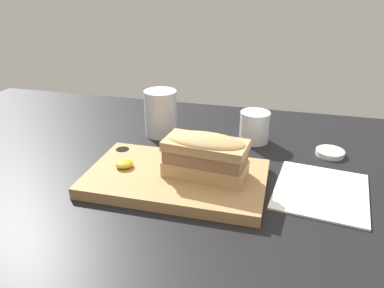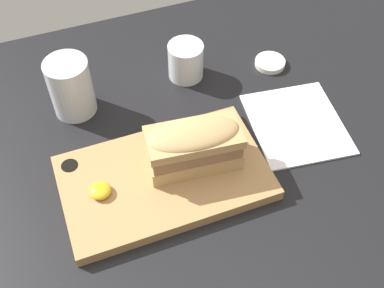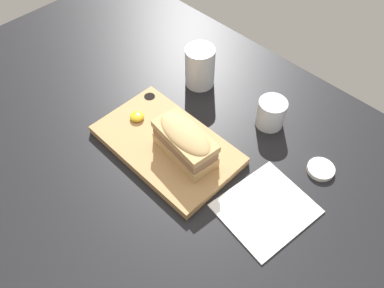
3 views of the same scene
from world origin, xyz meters
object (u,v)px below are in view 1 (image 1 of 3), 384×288
object	(u,v)px
serving_board	(175,178)
sandwich	(205,154)
water_glass	(161,116)
wine_glass	(254,128)
condiment_dish	(330,153)
napkin	(321,191)

from	to	relation	value
serving_board	sandwich	bearing A→B (deg)	8.20
serving_board	water_glass	bearing A→B (deg)	114.71
water_glass	wine_glass	world-z (taller)	water_glass
serving_board	water_glass	distance (cm)	24.55
water_glass	wine_glass	xyz separation A→B (cm)	(22.83, 1.52, -1.41)
sandwich	wine_glass	world-z (taller)	sandwich
serving_board	water_glass	world-z (taller)	water_glass
wine_glass	condiment_dish	distance (cm)	17.85
sandwich	wine_glass	distance (cm)	23.97
wine_glass	condiment_dish	size ratio (longest dim) A/B	1.19
water_glass	wine_glass	bearing A→B (deg)	3.81
napkin	wine_glass	bearing A→B (deg)	126.12
serving_board	sandwich	distance (cm)	8.01
serving_board	napkin	bearing A→B (deg)	7.61
serving_board	wine_glass	bearing A→B (deg)	61.69
serving_board	sandwich	size ratio (longest dim) A/B	2.13
wine_glass	napkin	distance (cm)	24.88
serving_board	condiment_dish	bearing A→B (deg)	34.01
sandwich	napkin	world-z (taller)	sandwich
water_glass	sandwich	bearing A→B (deg)	-53.17
water_glass	condiment_dish	distance (cm)	40.39
sandwich	napkin	distance (cm)	22.59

